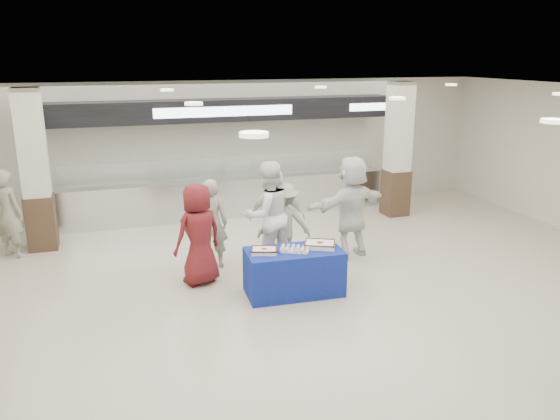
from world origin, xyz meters
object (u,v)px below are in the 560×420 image
object	(u,v)px
soldier_a	(211,223)
chef_tall	(268,215)
chef_short	(277,217)
soldier_bg	(8,214)
sheet_cake_left	(264,250)
cupcake_tray	(295,249)
sheet_cake_right	(320,244)
civilian_white	(351,207)
civilian_maroon	(198,234)
display_table	(294,272)
soldier_b	(284,223)

from	to	relation	value
soldier_a	chef_tall	xyz separation A→B (m)	(0.99, -0.31, 0.16)
chef_short	soldier_bg	bearing A→B (deg)	-2.85
sheet_cake_left	cupcake_tray	xyz separation A→B (m)	(0.49, -0.08, -0.01)
sheet_cake_right	civilian_white	distance (m)	1.76
sheet_cake_right	civilian_maroon	world-z (taller)	civilian_maroon
sheet_cake_right	chef_short	distance (m)	1.45
soldier_a	chef_short	world-z (taller)	chef_short
display_table	cupcake_tray	xyz separation A→B (m)	(-0.00, -0.05, 0.41)
chef_short	soldier_b	world-z (taller)	chef_short
chef_short	sheet_cake_right	bearing A→B (deg)	119.79
display_table	chef_short	size ratio (longest dim) A/B	0.87
cupcake_tray	soldier_a	size ratio (longest dim) A/B	0.31
chef_tall	soldier_b	distance (m)	0.41
display_table	civilian_white	xyz separation A→B (m)	(1.62, 1.32, 0.61)
sheet_cake_left	civilian_maroon	distance (m)	1.25
chef_short	civilian_maroon	bearing A→B (deg)	37.19
soldier_bg	cupcake_tray	bearing A→B (deg)	-179.16
soldier_b	sheet_cake_left	bearing A→B (deg)	73.13
civilian_white	soldier_a	bearing A→B (deg)	-22.77
sheet_cake_right	civilian_white	world-z (taller)	civilian_white
civilian_maroon	soldier_bg	world-z (taller)	civilian_maroon
cupcake_tray	soldier_a	world-z (taller)	soldier_a
chef_short	civilian_white	bearing A→B (deg)	-166.15
civilian_maroon	soldier_bg	xyz separation A→B (m)	(-3.25, 2.40, -0.01)
display_table	sheet_cake_left	size ratio (longest dim) A/B	3.23
cupcake_tray	civilian_white	world-z (taller)	civilian_white
civilian_white	soldier_bg	world-z (taller)	civilian_white
sheet_cake_right	chef_tall	world-z (taller)	chef_tall
civilian_maroon	chef_short	size ratio (longest dim) A/B	0.99
chef_short	soldier_a	bearing A→B (deg)	10.56
civilian_maroon	sheet_cake_left	bearing A→B (deg)	113.88
sheet_cake_left	civilian_maroon	xyz separation A→B (m)	(-0.90, 0.87, 0.08)
sheet_cake_left	chef_short	size ratio (longest dim) A/B	0.27
soldier_a	chef_short	bearing A→B (deg)	-171.14
chef_tall	sheet_cake_left	bearing A→B (deg)	58.75
sheet_cake_left	soldier_bg	bearing A→B (deg)	141.73
civilian_maroon	soldier_bg	distance (m)	4.04
soldier_a	civilian_white	xyz separation A→B (m)	(2.66, -0.28, 0.16)
chef_tall	civilian_maroon	bearing A→B (deg)	3.97
soldier_a	civilian_white	bearing A→B (deg)	-169.35
cupcake_tray	civilian_white	distance (m)	2.13
civilian_white	civilian_maroon	bearing A→B (deg)	-8.89
civilian_maroon	soldier_b	size ratio (longest dim) A/B	1.14
sheet_cake_right	chef_short	bearing A→B (deg)	101.34
display_table	soldier_bg	distance (m)	5.72
civilian_maroon	chef_tall	xyz separation A→B (m)	(1.33, 0.39, 0.11)
civilian_maroon	soldier_bg	size ratio (longest dim) A/B	1.01
sheet_cake_left	chef_short	bearing A→B (deg)	64.77
sheet_cake_right	chef_tall	bearing A→B (deg)	111.72
sheet_cake_right	chef_tall	xyz separation A→B (m)	(-0.51, 1.28, 0.19)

